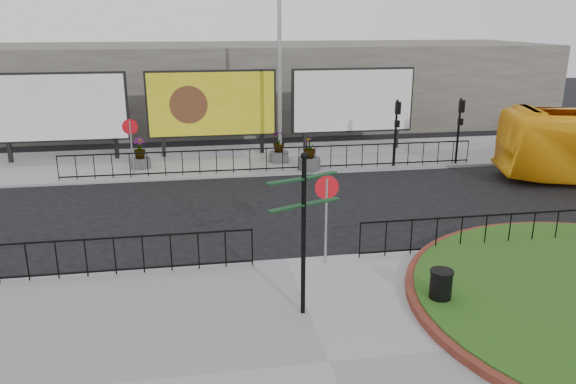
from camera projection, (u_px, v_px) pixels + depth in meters
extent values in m
plane|color=black|center=(287.00, 263.00, 15.71)|extent=(90.00, 90.00, 0.00)
cube|color=gray|center=(329.00, 365.00, 10.98)|extent=(30.00, 10.00, 0.12)
cube|color=gray|center=(246.00, 159.00, 26.99)|extent=(44.00, 6.00, 0.12)
cylinder|color=gray|center=(132.00, 149.00, 23.38)|extent=(0.07, 0.07, 2.40)
cylinder|color=#B70C15|center=(130.00, 127.00, 23.09)|extent=(0.64, 0.03, 0.64)
cylinder|color=white|center=(130.00, 127.00, 23.11)|extent=(0.50, 0.03, 0.50)
cylinder|color=gray|center=(326.00, 221.00, 15.10)|extent=(0.07, 0.07, 2.40)
cylinder|color=#B70C15|center=(327.00, 187.00, 14.82)|extent=(0.64, 0.03, 0.64)
cylinder|color=white|center=(327.00, 187.00, 14.83)|extent=(0.50, 0.03, 0.50)
cube|color=black|center=(10.00, 152.00, 26.04)|extent=(0.18, 0.18, 1.00)
cube|color=black|center=(117.00, 148.00, 26.80)|extent=(0.18, 0.18, 1.00)
cube|color=black|center=(59.00, 107.00, 25.83)|extent=(6.20, 0.25, 3.20)
cube|color=silver|center=(58.00, 108.00, 25.67)|extent=(6.00, 0.06, 3.00)
cube|color=black|center=(164.00, 146.00, 27.15)|extent=(0.18, 0.18, 1.00)
cube|color=black|center=(262.00, 143.00, 27.91)|extent=(0.18, 0.18, 1.00)
cube|color=black|center=(212.00, 104.00, 26.94)|extent=(6.20, 0.25, 3.20)
cube|color=yellow|center=(212.00, 104.00, 26.79)|extent=(6.00, 0.06, 3.00)
cube|color=black|center=(305.00, 141.00, 28.26)|extent=(0.18, 0.18, 1.00)
cube|color=black|center=(396.00, 138.00, 29.02)|extent=(0.18, 0.18, 1.00)
cube|color=black|center=(353.00, 100.00, 28.05)|extent=(6.20, 0.25, 3.20)
cube|color=silver|center=(354.00, 101.00, 27.90)|extent=(6.00, 0.06, 3.00)
cylinder|color=gray|center=(280.00, 64.00, 24.94)|extent=(0.18, 0.18, 9.00)
cylinder|color=black|center=(396.00, 133.00, 25.11)|extent=(0.10, 0.10, 3.00)
cube|color=black|center=(398.00, 108.00, 24.66)|extent=(0.22, 0.18, 0.55)
cube|color=black|center=(397.00, 124.00, 24.86)|extent=(0.20, 0.16, 0.30)
cylinder|color=black|center=(458.00, 131.00, 25.59)|extent=(0.10, 0.10, 3.00)
cube|color=black|center=(462.00, 106.00, 25.13)|extent=(0.22, 0.18, 0.55)
cube|color=black|center=(460.00, 122.00, 25.34)|extent=(0.20, 0.16, 0.30)
cube|color=slate|center=(230.00, 85.00, 35.69)|extent=(40.00, 10.00, 5.00)
cylinder|color=black|center=(303.00, 239.00, 12.27)|extent=(0.10, 0.10, 3.62)
sphere|color=black|center=(304.00, 156.00, 11.72)|extent=(0.16, 0.16, 0.16)
cube|color=black|center=(285.00, 181.00, 11.66)|extent=(0.85, 0.42, 0.03)
cube|color=black|center=(320.00, 175.00, 12.12)|extent=(0.83, 0.53, 0.03)
cube|color=black|center=(286.00, 208.00, 11.79)|extent=(0.84, 0.50, 0.03)
cube|color=black|center=(322.00, 201.00, 12.24)|extent=(0.85, 0.42, 0.03)
cylinder|color=black|center=(440.00, 290.00, 12.97)|extent=(0.51, 0.51, 0.85)
cylinder|color=black|center=(442.00, 272.00, 12.83)|extent=(0.55, 0.55, 0.06)
cylinder|color=#4C4C4F|center=(141.00, 163.00, 25.09)|extent=(0.87, 0.87, 0.45)
imported|color=#1B4813|center=(139.00, 148.00, 24.88)|extent=(0.68, 0.68, 0.93)
cylinder|color=#4C4C4F|center=(279.00, 157.00, 26.19)|extent=(0.90, 0.90, 0.47)
imported|color=#1B4813|center=(279.00, 142.00, 25.98)|extent=(0.71, 0.71, 0.98)
cylinder|color=#4C4C4F|center=(309.00, 164.00, 24.85)|extent=(1.00, 1.00, 0.52)
imported|color=#1B4813|center=(309.00, 147.00, 24.63)|extent=(0.68, 0.68, 0.96)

